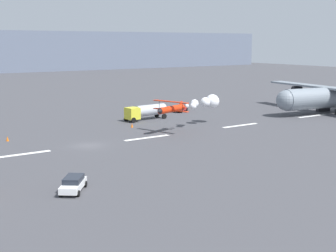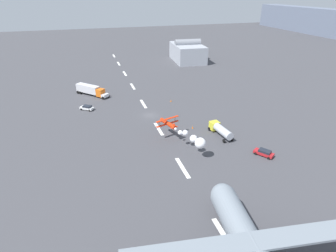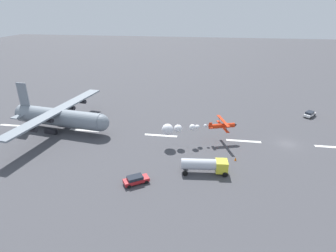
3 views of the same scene
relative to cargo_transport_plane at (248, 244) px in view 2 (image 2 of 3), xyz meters
The scene contains 18 objects.
ground_plane 54.44m from the cargo_transport_plane, behind, with size 440.00×440.00×0.00m, color #424247.
runway_stripe_0 143.41m from the cargo_transport_plane, behind, with size 8.00×0.90×0.01m, color white.
runway_stripe_1 123.63m from the cargo_transport_plane, behind, with size 8.00×0.90×0.01m, color white.
runway_stripe_2 103.85m from the cargo_transport_plane, behind, with size 8.00×0.90×0.01m, color white.
runway_stripe_3 84.08m from the cargo_transport_plane, behind, with size 8.00×0.90×0.01m, color white.
runway_stripe_4 64.31m from the cargo_transport_plane, behind, with size 8.00×0.90×0.01m, color white.
runway_stripe_5 44.57m from the cargo_transport_plane, behind, with size 8.00×0.90×0.01m, color white.
runway_stripe_6 24.90m from the cargo_transport_plane, behind, with size 8.00×0.90×0.01m, color white.
runway_stripe_7 6.06m from the cargo_transport_plane, behind, with size 8.00×0.90×0.01m, color white.
cargo_transport_plane is the anchor object (origin of this frame).
stunt_biplane_red 31.33m from the cargo_transport_plane, behind, with size 16.89×8.72×2.57m.
semi_truck_orange 80.21m from the cargo_transport_plane, 167.60° to the right, with size 11.93×11.35×3.70m.
fuel_tanker_truck 38.46m from the cargo_transport_plane, 158.55° to the left, with size 8.89×3.51×2.90m.
followme_car_yellow 67.42m from the cargo_transport_plane, 163.25° to the right, with size 4.10×4.61×1.52m.
airport_staff_sedan 30.70m from the cargo_transport_plane, 140.71° to the left, with size 4.79×4.01×1.52m.
hangar_building 123.95m from the cargo_transport_plane, 163.10° to the left, with size 25.09×16.36×11.56m.
traffic_cone_near 64.12m from the cargo_transport_plane, behind, with size 0.44×0.44×0.75m, color orange.
traffic_cone_far 42.87m from the cargo_transport_plane, 168.45° to the left, with size 0.44×0.44×0.75m, color orange.
Camera 2 is at (76.98, -18.01, 35.51)m, focal length 29.54 mm.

